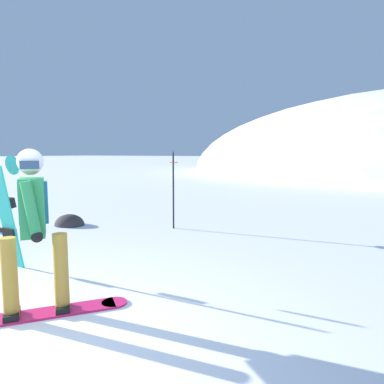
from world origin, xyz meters
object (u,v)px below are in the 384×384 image
at_px(spare_snowboard, 8,212).
at_px(piste_marker_near, 173,184).
at_px(snowboarder_main, 34,228).
at_px(rock_mid, 70,225).

bearing_deg(spare_snowboard, piste_marker_near, 79.74).
distance_m(snowboarder_main, rock_mid, 4.78).
distance_m(snowboarder_main, spare_snowboard, 1.78).
height_order(snowboarder_main, rock_mid, snowboarder_main).
relative_size(snowboarder_main, rock_mid, 2.35).
bearing_deg(rock_mid, snowboarder_main, -45.83).
xyz_separation_m(piste_marker_near, rock_mid, (-2.29, -0.88, -0.99)).
height_order(snowboarder_main, spare_snowboard, snowboarder_main).
bearing_deg(rock_mid, piste_marker_near, 21.00).
height_order(spare_snowboard, rock_mid, spare_snowboard).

